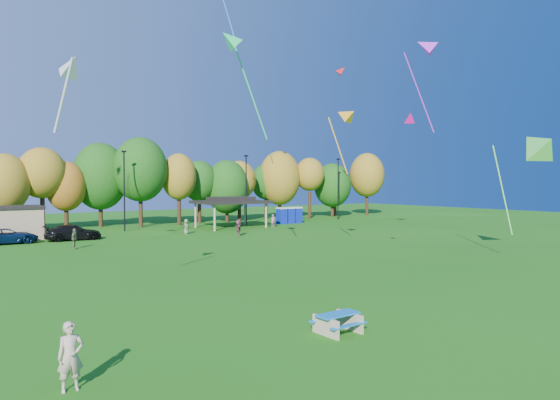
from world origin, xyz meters
TOP-DOWN VIEW (x-y plane):
  - ground at (0.00, 0.00)m, footprint 160.00×160.00m
  - tree_line at (-1.03, 45.51)m, footprint 93.57×10.55m
  - lamp_posts at (2.00, 40.00)m, footprint 64.50×0.25m
  - utility_building at (-10.00, 38.00)m, footprint 6.30×4.30m
  - pavilion at (14.00, 37.00)m, footprint 8.20×6.20m
  - porta_potties at (23.71, 38.23)m, footprint 3.75×1.26m
  - picnic_table at (-3.69, -2.44)m, footprint 1.69×1.42m
  - kite_flyer at (-12.86, -2.22)m, footprint 0.68×0.46m
  - car_c at (-10.27, 34.42)m, footprint 5.06×2.42m
  - car_d at (-4.80, 34.13)m, footprint 5.20×2.27m
  - far_person_0 at (-6.16, 27.46)m, footprint 0.89×1.07m
  - far_person_1 at (6.42, 33.19)m, footprint 0.91×0.92m
  - far_person_3 at (10.07, 28.38)m, footprint 1.06×1.69m
  - far_person_5 at (18.70, 34.73)m, footprint 0.58×0.38m
  - kite_4 at (10.93, 13.39)m, footprint 1.96×3.28m
  - kite_5 at (19.61, 2.80)m, footprint 3.56×5.07m
  - kite_6 at (0.67, 13.29)m, footprint 4.30×1.93m
  - kite_7 at (19.98, 12.90)m, footprint 3.81×4.38m
  - kite_9 at (23.75, 27.90)m, footprint 1.77×1.72m
  - kite_10 at (-11.08, 5.50)m, footprint 1.54×2.12m
  - kite_13 at (9.45, 5.52)m, footprint 1.26×1.31m

SIDE VIEW (x-z plane):
  - ground at x=0.00m, z-range 0.00..0.00m
  - picnic_table at x=-3.69m, z-range 0.06..0.78m
  - car_c at x=-10.27m, z-range 0.00..1.39m
  - car_d at x=-4.80m, z-range 0.00..1.49m
  - far_person_5 at x=18.70m, z-range 0.00..1.58m
  - far_person_1 at x=6.42m, z-range 0.00..1.60m
  - far_person_0 at x=-6.16m, z-range 0.00..1.71m
  - far_person_3 at x=10.07m, z-range 0.00..1.74m
  - kite_flyer at x=-12.86m, z-range 0.00..1.84m
  - porta_potties at x=23.71m, z-range 0.01..2.19m
  - utility_building at x=-10.00m, z-range 0.01..3.26m
  - pavilion at x=14.00m, z-range 1.34..5.11m
  - lamp_posts at x=2.00m, z-range 0.36..9.45m
  - tree_line at x=-1.03m, z-range 0.34..11.49m
  - kite_5 at x=19.61m, z-range 4.11..12.22m
  - kite_13 at x=9.45m, z-range 9.17..10.22m
  - kite_10 at x=-11.08m, z-range 8.46..11.90m
  - kite_4 at x=10.93m, z-range 7.98..13.48m
  - kite_6 at x=0.67m, z-range 11.21..18.59m
  - kite_7 at x=19.98m, z-range 13.14..21.65m
  - kite_9 at x=23.75m, z-range 17.86..19.28m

